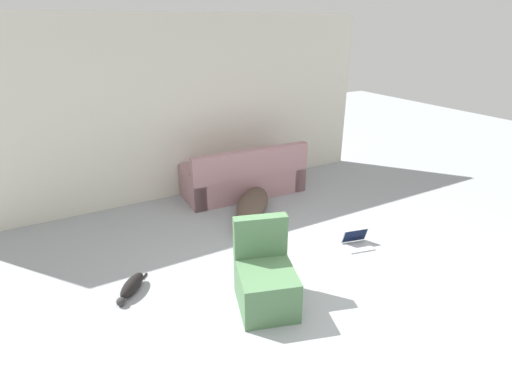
# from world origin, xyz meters

# --- Properties ---
(ground_plane) EXTENTS (20.00, 20.00, 0.00)m
(ground_plane) POSITION_xyz_m (0.00, 0.00, 0.00)
(ground_plane) COLOR #999EA3
(wall_back) EXTENTS (6.62, 0.06, 2.76)m
(wall_back) POSITION_xyz_m (0.00, 3.52, 1.38)
(wall_back) COLOR beige
(wall_back) RESTS_ON ground_plane
(couch) EXTENTS (1.98, 0.89, 0.84)m
(couch) POSITION_xyz_m (0.82, 2.98, 0.27)
(couch) COLOR #A3757A
(couch) RESTS_ON ground_plane
(dog) EXTENTS (1.13, 1.31, 0.31)m
(dog) POSITION_xyz_m (0.54, 2.22, 0.15)
(dog) COLOR #4C3D33
(dog) RESTS_ON ground_plane
(cat) EXTENTS (0.44, 0.48, 0.15)m
(cat) POSITION_xyz_m (-1.44, 1.26, 0.07)
(cat) COLOR black
(cat) RESTS_ON ground_plane
(laptop_open) EXTENTS (0.39, 0.35, 0.21)m
(laptop_open) POSITION_xyz_m (1.28, 0.82, 0.07)
(laptop_open) COLOR #B7B7BC
(laptop_open) RESTS_ON ground_plane
(side_chair) EXTENTS (0.72, 0.80, 0.86)m
(side_chair) POSITION_xyz_m (-0.31, 0.42, 0.28)
(side_chair) COLOR #4C754C
(side_chair) RESTS_ON ground_plane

